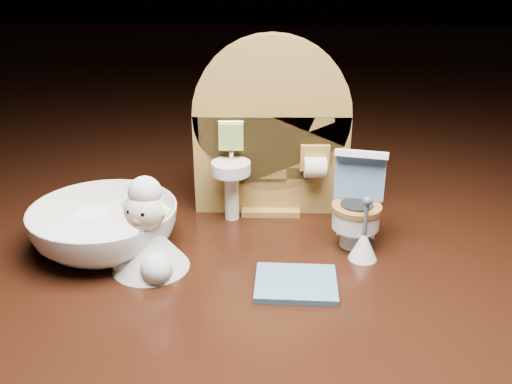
# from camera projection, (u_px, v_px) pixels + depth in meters

# --- Properties ---
(backdrop_panel) EXTENTS (0.13, 0.05, 0.15)m
(backdrop_panel) POSITION_uv_depth(u_px,v_px,m) (271.00, 138.00, 0.47)
(backdrop_panel) COLOR olive
(backdrop_panel) RESTS_ON ground
(toy_toilet) EXTENTS (0.04, 0.05, 0.07)m
(toy_toilet) POSITION_uv_depth(u_px,v_px,m) (357.00, 209.00, 0.44)
(toy_toilet) COLOR white
(toy_toilet) RESTS_ON ground
(bath_mat) EXTENTS (0.06, 0.05, 0.00)m
(bath_mat) POSITION_uv_depth(u_px,v_px,m) (296.00, 283.00, 0.39)
(bath_mat) COLOR teal
(bath_mat) RESTS_ON ground
(toilet_brush) EXTENTS (0.02, 0.02, 0.05)m
(toilet_brush) POSITION_uv_depth(u_px,v_px,m) (364.00, 243.00, 0.42)
(toilet_brush) COLOR white
(toilet_brush) RESTS_ON ground
(plush_lamb) EXTENTS (0.06, 0.06, 0.07)m
(plush_lamb) POSITION_uv_depth(u_px,v_px,m) (148.00, 238.00, 0.40)
(plush_lamb) COLOR silver
(plush_lamb) RESTS_ON ground
(ceramic_bowl) EXTENTS (0.13, 0.13, 0.03)m
(ceramic_bowl) POSITION_uv_depth(u_px,v_px,m) (105.00, 228.00, 0.43)
(ceramic_bowl) COLOR white
(ceramic_bowl) RESTS_ON ground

